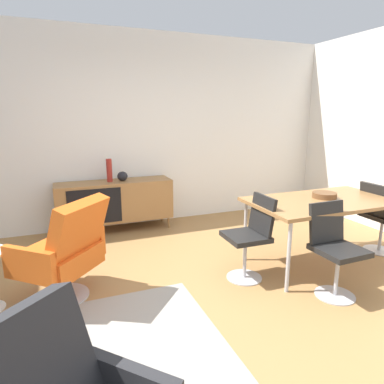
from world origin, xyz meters
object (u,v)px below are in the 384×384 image
wooden_bowl_on_table (324,195)px  dining_chair_near_window (251,234)px  vase_cobalt (122,176)px  dining_chair_front_left (334,246)px  lounge_chair_red (64,251)px  vase_sculptural_dark (109,170)px  sideboard (115,201)px  dining_chair_far_end (380,215)px  dining_table (323,203)px

wooden_bowl_on_table → dining_chair_near_window: size_ratio=0.30×
vase_cobalt → dining_chair_near_window: dining_chair_near_window is taller
vase_cobalt → dining_chair_front_left: dining_chair_front_left is taller
dining_chair_front_left → lounge_chair_red: size_ratio=0.90×
vase_sculptural_dark → dining_chair_front_left: vase_sculptural_dark is taller
vase_cobalt → lounge_chair_red: lounge_chair_red is taller
sideboard → dining_chair_front_left: (1.57, -2.53, 0.03)m
dining_chair_near_window → dining_chair_far_end: same height
dining_chair_front_left → lounge_chair_red: 2.43m
dining_chair_far_end → lounge_chair_red: size_ratio=0.90×
sideboard → dining_chair_front_left: bearing=-58.2°
dining_chair_far_end → dining_chair_front_left: (-1.24, -0.56, 0.00)m
wooden_bowl_on_table → dining_chair_front_left: dining_chair_front_left is taller
dining_chair_near_window → dining_chair_front_left: bearing=-46.0°
sideboard → dining_chair_far_end: (2.81, -1.97, 0.03)m
dining_chair_far_end → sideboard: bearing=145.0°
vase_sculptural_dark → dining_chair_near_window: vase_sculptural_dark is taller
vase_sculptural_dark → wooden_bowl_on_table: (2.05, -1.91, -0.11)m
dining_chair_near_window → lounge_chair_red: lounge_chair_red is taller
vase_cobalt → dining_table: 2.67m
dining_chair_near_window → lounge_chair_red: size_ratio=0.90×
dining_chair_front_left → dining_table: bearing=57.9°
sideboard → dining_chair_far_end: bearing=-35.0°
dining_table → dining_chair_front_left: bearing=-122.1°
sideboard → lounge_chair_red: size_ratio=1.69×
sideboard → wooden_bowl_on_table: 2.78m
sideboard → vase_sculptural_dark: size_ratio=5.00×
vase_cobalt → vase_sculptural_dark: (-0.18, 0.00, 0.09)m
wooden_bowl_on_table → lounge_chair_red: lounge_chair_red is taller
lounge_chair_red → wooden_bowl_on_table: bearing=-4.0°
wooden_bowl_on_table → dining_chair_near_window: dining_chair_near_window is taller
dining_chair_near_window → lounge_chair_red: bearing=171.8°
dining_chair_front_left → sideboard: bearing=121.8°
dining_table → dining_chair_far_end: (0.89, 0.00, -0.23)m
dining_table → dining_chair_front_left: dining_chair_front_left is taller
vase_sculptural_dark → dining_table: vase_sculptural_dark is taller
vase_sculptural_dark → dining_chair_front_left: size_ratio=0.37×
sideboard → dining_table: bearing=-45.8°
sideboard → dining_table: size_ratio=1.00×
sideboard → vase_cobalt: (0.12, 0.00, 0.35)m
sideboard → lounge_chair_red: lounge_chair_red is taller
dining_table → wooden_bowl_on_table: bearing=41.1°
dining_table → lounge_chair_red: size_ratio=1.69×
lounge_chair_red → dining_chair_front_left: bearing=-19.5°
vase_sculptural_dark → sideboard: bearing=-2.0°
vase_cobalt → vase_sculptural_dark: 0.20m
dining_chair_near_window → vase_sculptural_dark: bearing=118.8°
sideboard → vase_sculptural_dark: bearing=178.0°
dining_chair_front_left → lounge_chair_red: bearing=160.5°
dining_chair_near_window → dining_chair_front_left: (0.54, -0.56, 0.00)m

